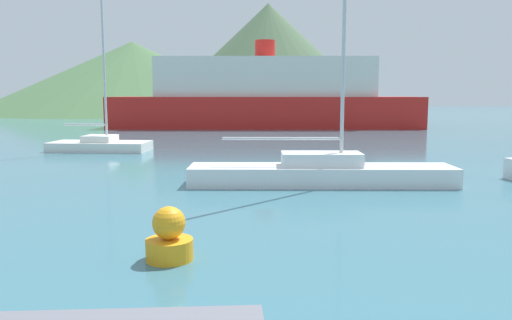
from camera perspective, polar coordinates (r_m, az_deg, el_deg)
sailboat_inner at (r=27.51m, az=-17.38°, el=1.92°), size 5.39×3.02×11.43m
sailboat_outer at (r=16.56m, az=7.47°, el=-1.23°), size 8.81×2.61×11.25m
ferry_distant at (r=45.65m, az=1.02°, el=7.20°), size 27.89×10.09×7.76m
buoy_marker at (r=9.20m, az=-9.89°, el=-8.78°), size 0.85×0.85×0.98m
hill_west at (r=86.85m, az=-13.86°, el=9.19°), size 49.95×49.95×11.61m
hill_central at (r=76.03m, az=1.41°, el=11.44°), size 34.81×34.81×16.30m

